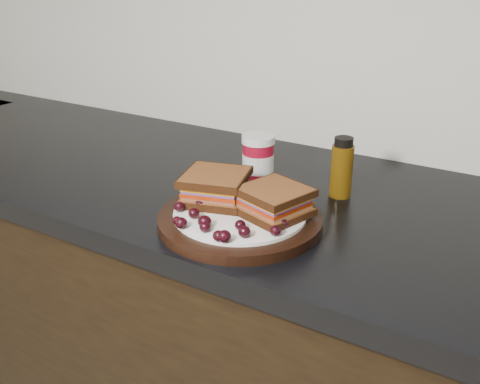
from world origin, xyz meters
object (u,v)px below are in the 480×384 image
at_px(plate, 240,219).
at_px(sandwich_left, 215,187).
at_px(oil_bottle, 342,167).
at_px(condiment_jar, 258,159).

relative_size(plate, sandwich_left, 2.55).
distance_m(plate, sandwich_left, 0.08).
relative_size(sandwich_left, oil_bottle, 0.95).
bearing_deg(sandwich_left, plate, -32.83).
distance_m(sandwich_left, condiment_jar, 0.17).
bearing_deg(sandwich_left, oil_bottle, 32.68).
xyz_separation_m(condiment_jar, oil_bottle, (0.17, 0.02, 0.01)).
relative_size(condiment_jar, oil_bottle, 0.84).
bearing_deg(condiment_jar, plate, -69.39).
bearing_deg(sandwich_left, condiment_jar, 76.71).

